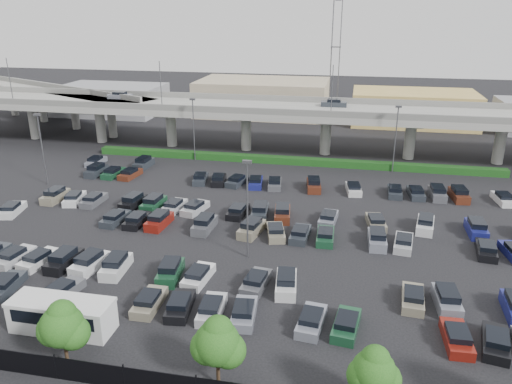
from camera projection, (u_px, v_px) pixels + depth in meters
The scene contains 10 objects.
ground at pixel (262, 225), 58.32m from camera, with size 280.00×280.00×0.00m, color black.
overpass at pixel (296, 113), 85.38m from camera, with size 150.00×13.00×15.80m.
on_ramp at pixel (58, 94), 105.18m from camera, with size 50.93×30.13×8.80m.
hedge at pixel (291, 161), 81.11m from camera, with size 66.00×1.60×1.10m, color #123E14.
tree_row at pixel (197, 340), 32.59m from camera, with size 65.07×3.66×5.94m.
shuttle_bus at pixel (62, 314), 39.01m from camera, with size 8.17×2.80×2.63m.
parked_cars at pixel (247, 232), 55.18m from camera, with size 63.16×41.58×1.67m.
light_poles at pixel (231, 167), 58.76m from camera, with size 66.90×48.38×10.30m.
distant_buildings at pixel (368, 104), 111.53m from camera, with size 138.00×24.00×9.00m.
comm_tower at pixel (336, 44), 120.16m from camera, with size 2.40×2.40×30.00m.
Camera 1 is at (9.84, -52.41, 23.95)m, focal length 35.00 mm.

